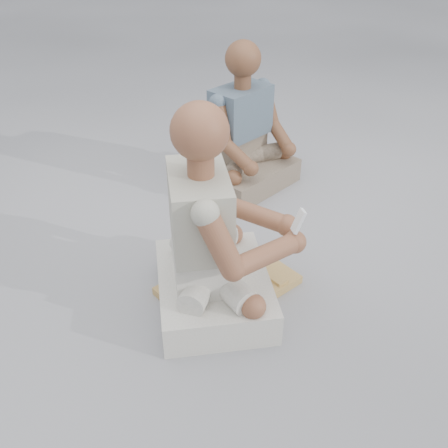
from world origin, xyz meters
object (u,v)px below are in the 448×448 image
craftsman (212,245)px  companion (245,140)px  tool_tray (211,271)px  carved_panel (229,285)px

craftsman → companion: size_ratio=1.07×
tool_tray → craftsman: bearing=-115.4°
tool_tray → companion: bearing=48.8°
carved_panel → craftsman: (-0.12, -0.05, 0.32)m
craftsman → carved_panel: bearing=133.4°
companion → craftsman: bearing=35.1°
carved_panel → companion: (0.65, 0.89, 0.29)m
tool_tray → craftsman: (-0.07, -0.15, 0.28)m
carved_panel → tool_tray: (-0.05, 0.10, 0.04)m
craftsman → companion: (0.76, 0.94, -0.03)m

